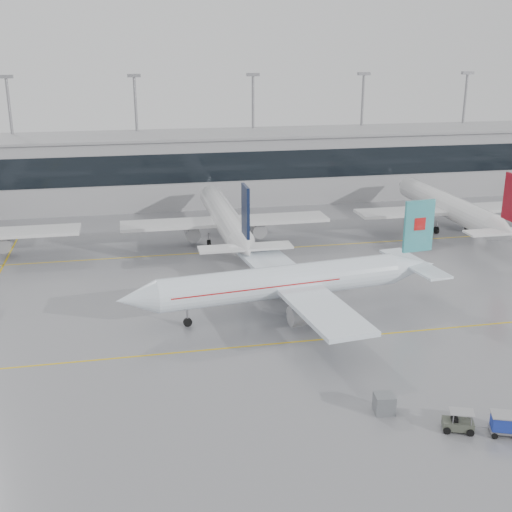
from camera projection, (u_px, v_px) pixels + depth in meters
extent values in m
plane|color=gray|center=(281.00, 343.00, 61.51)|extent=(320.00, 320.00, 0.00)
cube|color=gold|center=(281.00, 343.00, 61.51)|extent=(120.00, 0.25, 0.01)
cube|color=gold|center=(230.00, 251.00, 89.46)|extent=(120.00, 0.25, 0.01)
cube|color=#959598|center=(201.00, 169.00, 117.42)|extent=(180.00, 15.00, 12.00)
cube|color=black|center=(206.00, 168.00, 109.93)|extent=(180.00, 0.20, 5.00)
cube|color=gray|center=(200.00, 134.00, 115.51)|extent=(182.00, 16.00, 0.40)
cylinder|color=gray|center=(13.00, 142.00, 115.11)|extent=(0.50, 0.50, 22.00)
cube|color=gray|center=(6.00, 77.00, 111.63)|extent=(2.40, 1.00, 0.60)
cylinder|color=gray|center=(137.00, 138.00, 119.35)|extent=(0.50, 0.50, 22.00)
cube|color=gray|center=(134.00, 76.00, 115.87)|extent=(2.40, 1.00, 0.60)
cylinder|color=gray|center=(253.00, 135.00, 123.59)|extent=(0.50, 0.50, 22.00)
cube|color=gray|center=(253.00, 75.00, 120.11)|extent=(2.40, 1.00, 0.60)
cylinder|color=gray|center=(361.00, 133.00, 127.83)|extent=(0.50, 0.50, 22.00)
cube|color=gray|center=(364.00, 74.00, 124.35)|extent=(2.40, 1.00, 0.60)
cylinder|color=gray|center=(462.00, 130.00, 132.07)|extent=(0.50, 0.50, 22.00)
cube|color=gray|center=(468.00, 73.00, 128.58)|extent=(2.40, 1.00, 0.60)
cylinder|color=white|center=(281.00, 282.00, 67.22)|extent=(26.37, 6.61, 3.43)
cone|color=white|center=(137.00, 299.00, 62.62)|extent=(4.39, 3.89, 3.43)
cone|color=white|center=(412.00, 266.00, 72.07)|extent=(5.98, 4.09, 3.43)
cube|color=white|center=(294.00, 284.00, 67.80)|extent=(8.44, 28.72, 0.45)
cube|color=white|center=(414.00, 263.00, 72.04)|extent=(4.12, 11.16, 0.25)
cube|color=teal|center=(419.00, 226.00, 70.76)|extent=(3.62, 0.79, 5.85)
cylinder|color=#9E9EA2|center=(307.00, 314.00, 63.79)|extent=(3.83, 2.53, 2.10)
cylinder|color=#9E9EA2|center=(274.00, 283.00, 72.44)|extent=(3.83, 2.53, 2.10)
cylinder|color=gray|center=(187.00, 316.00, 64.90)|extent=(0.20, 0.20, 1.47)
cylinder|color=black|center=(188.00, 322.00, 65.12)|extent=(0.93, 0.41, 0.90)
cylinder|color=gray|center=(312.00, 309.00, 66.37)|extent=(0.24, 0.24, 1.47)
cylinder|color=black|center=(312.00, 315.00, 66.59)|extent=(1.15, 0.58, 1.10)
cylinder|color=gray|center=(293.00, 291.00, 71.05)|extent=(0.24, 0.24, 1.47)
cylinder|color=black|center=(293.00, 298.00, 71.28)|extent=(1.15, 0.58, 1.10)
cube|color=#B70F0F|center=(419.00, 224.00, 70.68)|extent=(1.44, 0.62, 1.40)
cube|color=#B70F0F|center=(254.00, 283.00, 66.24)|extent=(18.29, 5.65, 0.12)
cylinder|color=#9E9EA2|center=(5.00, 243.00, 86.78)|extent=(2.10, 3.60, 2.10)
cylinder|color=silver|center=(224.00, 216.00, 92.95)|extent=(3.59, 27.36, 3.59)
cone|color=silver|center=(209.00, 193.00, 107.55)|extent=(3.59, 4.00, 3.59)
cone|color=silver|center=(245.00, 249.00, 77.59)|extent=(3.59, 5.60, 3.59)
cube|color=silver|center=(226.00, 221.00, 91.67)|extent=(29.64, 5.00, 0.45)
cube|color=silver|center=(245.00, 247.00, 77.31)|extent=(11.40, 2.80, 0.25)
cube|color=black|center=(246.00, 211.00, 75.72)|extent=(0.35, 3.60, 6.12)
cylinder|color=#9E9EA2|center=(192.00, 232.00, 91.67)|extent=(2.10, 3.60, 2.10)
cylinder|color=#9E9EA2|center=(258.00, 229.00, 93.52)|extent=(2.10, 3.60, 2.10)
cylinder|color=gray|center=(214.00, 215.00, 103.69)|extent=(0.20, 0.20, 1.56)
cylinder|color=black|center=(214.00, 220.00, 103.93)|extent=(0.30, 0.90, 0.90)
cylinder|color=gray|center=(209.00, 238.00, 90.88)|extent=(0.24, 0.24, 1.56)
cylinder|color=black|center=(209.00, 243.00, 91.12)|extent=(0.45, 1.10, 1.10)
cylinder|color=gray|center=(245.00, 236.00, 91.88)|extent=(0.24, 0.24, 1.56)
cylinder|color=black|center=(245.00, 241.00, 92.12)|extent=(0.45, 1.10, 1.10)
cylinder|color=silver|center=(446.00, 205.00, 99.69)|extent=(3.59, 27.36, 3.59)
cone|color=silver|center=(404.00, 185.00, 114.30)|extent=(3.59, 4.00, 3.59)
cone|color=silver|center=(506.00, 233.00, 84.33)|extent=(3.59, 5.60, 3.59)
cube|color=silver|center=(451.00, 210.00, 98.41)|extent=(29.64, 5.00, 0.45)
cube|color=silver|center=(507.00, 231.00, 84.05)|extent=(11.40, 2.80, 0.25)
cube|color=maroon|center=(512.00, 198.00, 82.46)|extent=(0.35, 3.60, 6.12)
cylinder|color=#9E9EA2|center=(419.00, 220.00, 98.42)|extent=(2.10, 3.60, 2.10)
cylinder|color=#9E9EA2|center=(476.00, 217.00, 100.27)|extent=(2.10, 3.60, 2.10)
cylinder|color=gray|center=(415.00, 205.00, 110.43)|extent=(0.20, 0.20, 1.56)
cylinder|color=black|center=(415.00, 210.00, 110.67)|extent=(0.30, 0.90, 0.90)
cylinder|color=gray|center=(437.00, 225.00, 97.62)|extent=(0.24, 0.24, 1.56)
cylinder|color=black|center=(436.00, 230.00, 97.86)|extent=(0.45, 1.10, 1.10)
cylinder|color=gray|center=(468.00, 223.00, 98.62)|extent=(0.24, 0.24, 1.56)
cylinder|color=black|center=(468.00, 228.00, 98.86)|extent=(0.45, 1.10, 1.10)
cube|color=#44493D|center=(458.00, 424.00, 47.30)|extent=(2.50, 1.91, 0.65)
cube|color=gray|center=(462.00, 412.00, 46.94)|extent=(2.07, 1.75, 0.06)
cube|color=black|center=(455.00, 419.00, 47.21)|extent=(0.69, 0.85, 0.37)
cylinder|color=gray|center=(481.00, 427.00, 47.06)|extent=(1.06, 0.46, 0.07)
cylinder|color=gray|center=(453.00, 420.00, 46.69)|extent=(0.07, 0.07, 0.83)
cylinder|color=gray|center=(451.00, 413.00, 47.65)|extent=(0.07, 0.07, 0.83)
cylinder|color=gray|center=(472.00, 422.00, 46.50)|extent=(0.07, 0.07, 0.83)
cylinder|color=gray|center=(469.00, 414.00, 47.45)|extent=(0.07, 0.07, 0.83)
cylinder|color=black|center=(447.00, 431.00, 46.93)|extent=(0.58, 0.37, 0.55)
cylinder|color=black|center=(445.00, 422.00, 48.06)|extent=(0.58, 0.37, 0.55)
cylinder|color=black|center=(470.00, 433.00, 46.68)|extent=(0.58, 0.37, 0.55)
cylinder|color=black|center=(468.00, 424.00, 47.81)|extent=(0.58, 0.37, 0.55)
cube|color=gray|center=(509.00, 430.00, 46.78)|extent=(3.02, 2.24, 0.16)
cube|color=#192D98|center=(510.00, 422.00, 46.59)|extent=(2.82, 2.09, 1.09)
cube|color=gray|center=(511.00, 415.00, 46.41)|extent=(3.05, 2.32, 0.09)
cylinder|color=black|center=(495.00, 436.00, 46.37)|extent=(0.48, 0.31, 0.45)
cylinder|color=black|center=(491.00, 426.00, 47.64)|extent=(0.48, 0.31, 0.45)
cube|color=slate|center=(384.00, 404.00, 49.58)|extent=(1.71, 1.61, 1.53)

